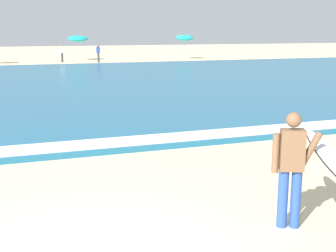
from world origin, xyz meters
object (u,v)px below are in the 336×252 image
(beachgoer_near_row_mid, at_px, (62,53))
(beach_umbrella_2, at_px, (78,39))
(surfer_with_board, at_px, (307,161))
(beach_umbrella_3, at_px, (185,38))
(beachgoer_near_row_left, at_px, (98,53))

(beachgoer_near_row_mid, bearing_deg, beach_umbrella_2, 48.87)
(surfer_with_board, bearing_deg, beach_umbrella_3, 70.96)
(surfer_with_board, height_order, beach_umbrella_2, beach_umbrella_2)
(beach_umbrella_2, height_order, beach_umbrella_3, beach_umbrella_3)
(surfer_with_board, relative_size, beachgoer_near_row_mid, 1.46)
(beach_umbrella_2, height_order, beachgoer_near_row_left, beach_umbrella_2)
(beach_umbrella_3, xyz_separation_m, beachgoer_near_row_left, (-9.07, -1.84, -1.26))
(surfer_with_board, height_order, beach_umbrella_3, beach_umbrella_3)
(beachgoer_near_row_left, bearing_deg, beach_umbrella_3, 11.49)
(beach_umbrella_2, xyz_separation_m, beach_umbrella_3, (10.33, -1.63, 0.04))
(surfer_with_board, height_order, beachgoer_near_row_mid, surfer_with_board)
(beach_umbrella_3, xyz_separation_m, beachgoer_near_row_mid, (-12.11, -0.40, -1.26))
(beach_umbrella_3, relative_size, beachgoer_near_row_mid, 1.56)
(beach_umbrella_3, bearing_deg, beachgoer_near_row_left, -168.51)
(surfer_with_board, relative_size, beach_umbrella_2, 0.95)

